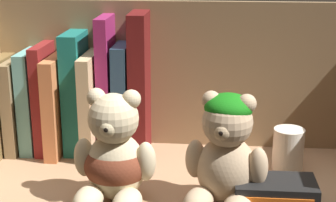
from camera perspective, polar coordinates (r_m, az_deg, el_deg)
shelf_board at (r=78.78cm, az=0.07°, el=-8.78°), size 65.70×25.70×2.00cm
shelf_back_panel at (r=87.20cm, az=0.84°, el=2.26°), size 68.10×1.20×26.16cm
book_1 at (r=91.27cm, az=-17.13°, el=-0.04°), size 2.09×14.99×15.39cm
book_2 at (r=90.46cm, az=-15.76°, el=-0.15°), size 1.83×12.49×15.14cm
book_3 at (r=89.46cm, az=-14.38°, el=0.23°), size 2.17×11.11×16.53cm
book_4 at (r=88.57cm, az=-12.99°, el=0.53°), size 1.73×11.52×17.63cm
book_5 at (r=88.15cm, az=-11.55°, el=-0.03°), size 2.16×14.80×15.92cm
book_6 at (r=86.87cm, az=-9.81°, el=1.06°), size 2.94×10.13×19.54cm
book_7 at (r=86.64cm, az=-7.98°, el=0.03°), size 1.91×14.94×16.44cm
book_8 at (r=85.38cm, az=-6.57°, el=1.82°), size 1.91×9.51×22.14cm
book_9 at (r=85.52cm, az=-4.90°, el=0.37°), size 2.51×9.39×17.79cm
book_10 at (r=84.39cm, az=-3.03°, el=1.97°), size 2.71×9.34×22.81cm
teddy_bear_larger at (r=69.45cm, az=-5.84°, el=-6.21°), size 11.21×11.77×15.29cm
teddy_bear_smaller at (r=68.03cm, az=6.30°, el=-5.67°), size 11.53×11.83×15.11cm
pillar_candle at (r=81.04cm, az=12.92°, el=-5.18°), size 4.59×4.59×6.54cm
small_product_box at (r=69.87cm, az=11.52°, el=-9.95°), size 10.40×6.18×4.02cm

